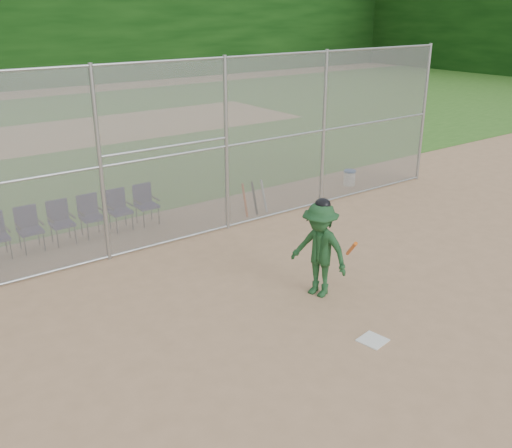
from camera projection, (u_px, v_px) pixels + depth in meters
ground at (346, 330)px, 9.37m from camera, size 100.00×100.00×0.00m
grass_strip at (28, 138)px, 22.90m from camera, size 100.00×100.00×0.00m
dirt_patch_far at (28, 138)px, 22.90m from camera, size 24.00×24.00×0.00m
backstop_fence at (188, 149)px, 12.39m from camera, size 16.09×0.09×4.00m
home_plate at (373, 340)px, 9.07m from camera, size 0.46×0.46×0.02m
batter_at_plate at (320, 249)px, 10.23m from camera, size 1.10×1.35×1.86m
water_cooler at (349, 178)px, 16.87m from camera, size 0.36×0.36×0.46m
spare_bats at (254, 198)px, 14.49m from camera, size 0.66×0.32×0.84m
chair_4 at (30, 230)px, 12.27m from camera, size 0.54×0.52×0.96m
chair_5 at (62, 223)px, 12.65m from camera, size 0.54×0.52×0.96m
chair_6 at (92, 217)px, 13.03m from camera, size 0.54×0.52×0.96m
chair_7 at (120, 211)px, 13.42m from camera, size 0.54×0.52×0.96m
chair_8 at (147, 205)px, 13.80m from camera, size 0.54×0.52×0.96m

